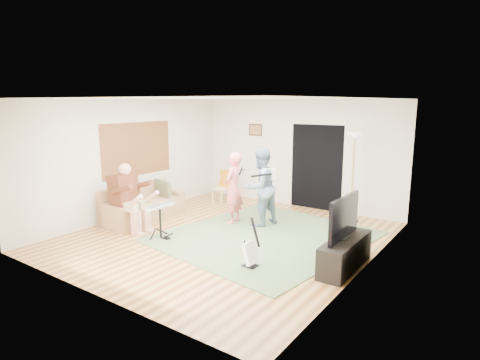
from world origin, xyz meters
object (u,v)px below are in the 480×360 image
object	(u,v)px
sofa	(142,209)
singer	(233,188)
tv_cabinet	(345,254)
television	(344,217)
drum_kit	(160,223)
guitar_spare	(251,253)
dining_chair	(222,191)
guitarist	(260,187)
torchiere_lamp	(353,161)

from	to	relation	value
sofa	singer	xyz separation A→B (m)	(1.85, 1.00, 0.53)
tv_cabinet	television	world-z (taller)	television
television	drum_kit	bearing A→B (deg)	-168.98
guitar_spare	dining_chair	distance (m)	4.23
tv_cabinet	television	distance (m)	0.60
guitarist	tv_cabinet	distance (m)	2.69
singer	dining_chair	xyz separation A→B (m)	(-1.26, 1.24, -0.47)
dining_chair	guitarist	bearing A→B (deg)	-21.72
dining_chair	tv_cabinet	bearing A→B (deg)	-19.97
dining_chair	television	xyz separation A→B (m)	(4.15, -2.22, 0.53)
drum_kit	dining_chair	world-z (taller)	dining_chair
drum_kit	television	world-z (taller)	television
sofa	television	world-z (taller)	television
television	dining_chair	bearing A→B (deg)	151.83
sofa	singer	distance (m)	2.17
singer	tv_cabinet	distance (m)	3.14
drum_kit	singer	bearing A→B (deg)	71.04
sofa	dining_chair	xyz separation A→B (m)	(0.59, 2.24, 0.06)
torchiere_lamp	sofa	bearing A→B (deg)	-146.72
guitar_spare	tv_cabinet	bearing A→B (deg)	33.37
singer	guitarist	xyz separation A→B (m)	(0.58, 0.19, 0.06)
drum_kit	television	bearing A→B (deg)	11.02
guitarist	television	distance (m)	2.58
tv_cabinet	sofa	bearing A→B (deg)	-179.73
sofa	tv_cabinet	size ratio (longest dim) A/B	1.36
sofa	dining_chair	size ratio (longest dim) A/B	2.15
torchiere_lamp	television	size ratio (longest dim) A/B	1.80
singer	dining_chair	size ratio (longest dim) A/B	1.78
singer	guitar_spare	size ratio (longest dim) A/B	1.86
tv_cabinet	drum_kit	bearing A→B (deg)	-169.13
drum_kit	dining_chair	size ratio (longest dim) A/B	0.79
singer	guitarist	bearing A→B (deg)	96.74
torchiere_lamp	dining_chair	xyz separation A→B (m)	(-3.36, -0.35, -1.05)
guitar_spare	television	distance (m)	1.60
dining_chair	tv_cabinet	xyz separation A→B (m)	(4.20, -2.22, -0.07)
drum_kit	sofa	bearing A→B (deg)	153.17
singer	tv_cabinet	bearing A→B (deg)	60.11
guitarist	guitar_spare	bearing A→B (deg)	42.33
guitarist	tv_cabinet	size ratio (longest dim) A/B	1.21
television	torchiere_lamp	bearing A→B (deg)	107.08
guitarist	torchiere_lamp	world-z (taller)	torchiere_lamp
guitar_spare	torchiere_lamp	distance (m)	3.61
guitar_spare	guitarist	bearing A→B (deg)	118.34
sofa	television	xyz separation A→B (m)	(4.74, 0.02, 0.59)
guitar_spare	sofa	bearing A→B (deg)	166.99
guitarist	guitar_spare	xyz separation A→B (m)	(1.08, -2.00, -0.60)
guitarist	guitar_spare	size ratio (longest dim) A/B	2.00
guitar_spare	dining_chair	world-z (taller)	dining_chair
sofa	tv_cabinet	xyz separation A→B (m)	(4.79, 0.02, -0.01)
sofa	guitar_spare	bearing A→B (deg)	-13.01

